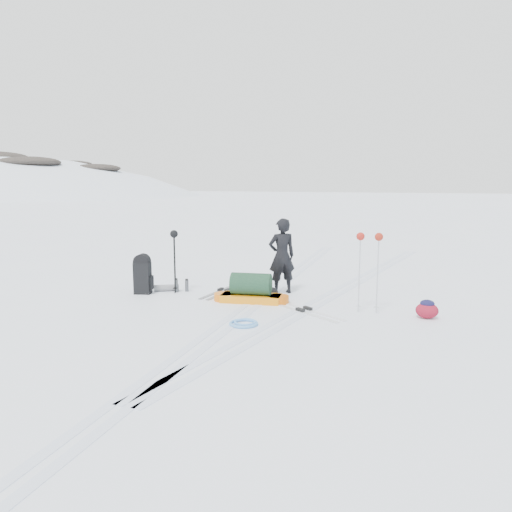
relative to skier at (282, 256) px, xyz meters
The scene contains 13 objects.
ground 1.37m from the skier, 101.20° to the right, with size 200.00×200.00×0.00m, color white.
ski_tracks 0.94m from the skier, 26.07° to the right, with size 3.38×17.97×0.01m.
skier is the anchor object (origin of this frame).
pulk_sled 1.21m from the skier, 108.23° to the right, with size 1.62×0.71×0.60m.
expedition_rucksack 3.03m from the skier, 158.10° to the right, with size 0.83×0.78×0.89m.
ski_poles_black 2.38m from the skier, 159.36° to the right, with size 0.17×0.20×1.40m.
ski_poles_silver 2.30m from the skier, 25.51° to the right, with size 0.48×0.20×1.52m.
touring_skis_grey 1.53m from the skier, 166.12° to the right, with size 0.37×1.82×0.07m.
touring_skis_white 1.80m from the skier, 55.86° to the right, with size 1.81×1.25×0.07m.
rope_coil 2.70m from the skier, 85.92° to the right, with size 0.63×0.63×0.06m.
small_daypack 3.32m from the skier, 17.65° to the right, with size 0.43×0.33×0.34m.
thermos_pair 2.35m from the skier, 162.11° to the right, with size 0.28×0.22×0.31m.
stuff_sack 0.83m from the skier, 107.17° to the right, with size 0.39×0.35×0.20m.
Camera 1 is at (3.64, -9.20, 2.46)m, focal length 35.00 mm.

